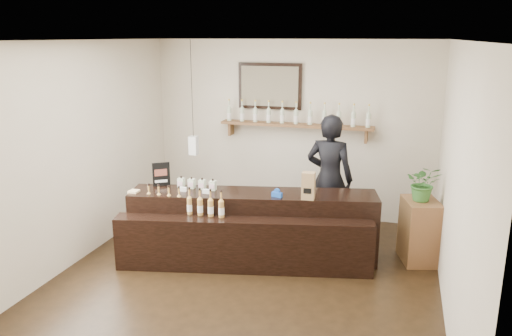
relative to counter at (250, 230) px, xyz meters
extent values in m
plane|color=black|center=(0.11, -0.58, -0.42)|extent=(5.00, 5.00, 0.00)
plane|color=beige|center=(0.11, 1.92, 0.98)|extent=(4.50, 0.00, 4.50)
plane|color=beige|center=(0.11, -3.08, 0.98)|extent=(4.50, 0.00, 4.50)
plane|color=beige|center=(-2.14, -0.58, 0.98)|extent=(0.00, 5.00, 5.00)
plane|color=beige|center=(2.36, -0.58, 0.98)|extent=(0.00, 5.00, 5.00)
plane|color=white|center=(0.11, -0.58, 2.38)|extent=(5.00, 5.00, 0.00)
cube|color=brown|center=(0.21, 1.79, 1.08)|extent=(2.40, 0.25, 0.04)
cube|color=brown|center=(-0.87, 1.82, 0.96)|extent=(0.04, 0.20, 0.20)
cube|color=brown|center=(1.29, 1.82, 0.96)|extent=(0.04, 0.20, 0.20)
cube|color=black|center=(-0.24, 1.89, 1.66)|extent=(1.02, 0.04, 0.72)
cube|color=#483F2E|center=(-0.24, 1.86, 1.66)|extent=(0.92, 0.01, 0.62)
cube|color=white|center=(-1.19, 1.02, 0.83)|extent=(0.12, 0.12, 0.28)
cylinder|color=black|center=(-1.19, 1.02, 1.68)|extent=(0.01, 0.01, 1.41)
cylinder|color=beige|center=(-0.89, 1.79, 1.20)|extent=(0.07, 0.07, 0.20)
cone|color=beige|center=(-0.89, 1.79, 1.33)|extent=(0.07, 0.07, 0.05)
cylinder|color=beige|center=(-0.89, 1.79, 1.39)|extent=(0.02, 0.02, 0.07)
cylinder|color=gold|center=(-0.89, 1.79, 1.44)|extent=(0.03, 0.03, 0.02)
cylinder|color=white|center=(-0.89, 1.79, 1.18)|extent=(0.07, 0.07, 0.09)
cylinder|color=beige|center=(-0.67, 1.79, 1.20)|extent=(0.07, 0.07, 0.20)
cone|color=beige|center=(-0.67, 1.79, 1.33)|extent=(0.07, 0.07, 0.05)
cylinder|color=beige|center=(-0.67, 1.79, 1.39)|extent=(0.02, 0.02, 0.07)
cylinder|color=gold|center=(-0.67, 1.79, 1.44)|extent=(0.03, 0.03, 0.02)
cylinder|color=white|center=(-0.67, 1.79, 1.18)|extent=(0.07, 0.07, 0.09)
cylinder|color=beige|center=(-0.45, 1.79, 1.20)|extent=(0.07, 0.07, 0.20)
cone|color=beige|center=(-0.45, 1.79, 1.33)|extent=(0.07, 0.07, 0.05)
cylinder|color=beige|center=(-0.45, 1.79, 1.39)|extent=(0.02, 0.02, 0.07)
cylinder|color=gold|center=(-0.45, 1.79, 1.44)|extent=(0.03, 0.03, 0.02)
cylinder|color=white|center=(-0.45, 1.79, 1.18)|extent=(0.07, 0.07, 0.09)
cylinder|color=beige|center=(-0.23, 1.79, 1.20)|extent=(0.07, 0.07, 0.20)
cone|color=beige|center=(-0.23, 1.79, 1.33)|extent=(0.07, 0.07, 0.05)
cylinder|color=beige|center=(-0.23, 1.79, 1.39)|extent=(0.02, 0.02, 0.07)
cylinder|color=gold|center=(-0.23, 1.79, 1.44)|extent=(0.03, 0.03, 0.02)
cylinder|color=white|center=(-0.23, 1.79, 1.18)|extent=(0.07, 0.07, 0.09)
cylinder|color=beige|center=(-0.01, 1.79, 1.20)|extent=(0.07, 0.07, 0.20)
cone|color=beige|center=(-0.01, 1.79, 1.33)|extent=(0.07, 0.07, 0.05)
cylinder|color=beige|center=(-0.01, 1.79, 1.39)|extent=(0.02, 0.02, 0.07)
cylinder|color=gold|center=(-0.01, 1.79, 1.44)|extent=(0.03, 0.03, 0.02)
cylinder|color=white|center=(-0.01, 1.79, 1.18)|extent=(0.07, 0.07, 0.09)
cylinder|color=beige|center=(0.21, 1.79, 1.20)|extent=(0.07, 0.07, 0.20)
cone|color=beige|center=(0.21, 1.79, 1.33)|extent=(0.07, 0.07, 0.05)
cylinder|color=beige|center=(0.21, 1.79, 1.39)|extent=(0.02, 0.02, 0.07)
cylinder|color=gold|center=(0.21, 1.79, 1.44)|extent=(0.03, 0.03, 0.02)
cylinder|color=white|center=(0.21, 1.79, 1.18)|extent=(0.07, 0.07, 0.09)
cylinder|color=beige|center=(0.43, 1.79, 1.20)|extent=(0.07, 0.07, 0.20)
cone|color=beige|center=(0.43, 1.79, 1.33)|extent=(0.07, 0.07, 0.05)
cylinder|color=beige|center=(0.43, 1.79, 1.39)|extent=(0.02, 0.02, 0.07)
cylinder|color=gold|center=(0.43, 1.79, 1.44)|extent=(0.03, 0.03, 0.02)
cylinder|color=white|center=(0.43, 1.79, 1.18)|extent=(0.07, 0.07, 0.09)
cylinder|color=beige|center=(0.65, 1.79, 1.20)|extent=(0.07, 0.07, 0.20)
cone|color=beige|center=(0.65, 1.79, 1.33)|extent=(0.07, 0.07, 0.05)
cylinder|color=beige|center=(0.65, 1.79, 1.39)|extent=(0.02, 0.02, 0.07)
cylinder|color=gold|center=(0.65, 1.79, 1.44)|extent=(0.03, 0.03, 0.02)
cylinder|color=white|center=(0.65, 1.79, 1.18)|extent=(0.07, 0.07, 0.09)
cylinder|color=beige|center=(0.87, 1.79, 1.20)|extent=(0.07, 0.07, 0.20)
cone|color=beige|center=(0.87, 1.79, 1.33)|extent=(0.07, 0.07, 0.05)
cylinder|color=beige|center=(0.87, 1.79, 1.39)|extent=(0.02, 0.02, 0.07)
cylinder|color=gold|center=(0.87, 1.79, 1.44)|extent=(0.03, 0.03, 0.02)
cylinder|color=white|center=(0.87, 1.79, 1.18)|extent=(0.07, 0.07, 0.09)
cylinder|color=beige|center=(1.09, 1.79, 1.20)|extent=(0.07, 0.07, 0.20)
cone|color=beige|center=(1.09, 1.79, 1.33)|extent=(0.07, 0.07, 0.05)
cylinder|color=beige|center=(1.09, 1.79, 1.39)|extent=(0.02, 0.02, 0.07)
cylinder|color=gold|center=(1.09, 1.79, 1.44)|extent=(0.03, 0.03, 0.02)
cylinder|color=white|center=(1.09, 1.79, 1.18)|extent=(0.07, 0.07, 0.09)
cylinder|color=beige|center=(1.31, 1.79, 1.20)|extent=(0.07, 0.07, 0.20)
cone|color=beige|center=(1.31, 1.79, 1.33)|extent=(0.07, 0.07, 0.05)
cylinder|color=beige|center=(1.31, 1.79, 1.39)|extent=(0.02, 0.02, 0.07)
cylinder|color=gold|center=(1.31, 1.79, 1.44)|extent=(0.03, 0.03, 0.02)
cylinder|color=white|center=(1.31, 1.79, 1.18)|extent=(0.07, 0.07, 0.09)
cube|color=black|center=(0.01, 0.12, 0.03)|extent=(3.23, 1.22, 0.89)
cube|color=black|center=(0.01, -0.30, -0.08)|extent=(3.17, 0.95, 0.67)
cube|color=white|center=(-0.88, -0.09, 0.50)|extent=(0.10, 0.04, 0.05)
cube|color=white|center=(-0.55, -0.09, 0.50)|extent=(0.10, 0.04, 0.05)
cube|color=#D4B682|center=(-1.47, -0.30, 0.32)|extent=(0.12, 0.12, 0.12)
cube|color=#D4B682|center=(-1.47, -0.30, 0.44)|extent=(0.12, 0.12, 0.12)
cube|color=beige|center=(-0.98, 0.07, 0.53)|extent=(0.08, 0.08, 0.13)
cube|color=#D8A8B7|center=(-0.98, 0.03, 0.53)|extent=(0.07, 0.00, 0.06)
cylinder|color=black|center=(-0.98, 0.07, 0.61)|extent=(0.02, 0.02, 0.03)
cube|color=beige|center=(-0.83, 0.07, 0.53)|extent=(0.08, 0.08, 0.13)
cube|color=#D8A8B7|center=(-0.83, 0.03, 0.53)|extent=(0.07, 0.00, 0.06)
cylinder|color=black|center=(-0.83, 0.07, 0.61)|extent=(0.02, 0.02, 0.03)
cube|color=beige|center=(-0.68, 0.07, 0.53)|extent=(0.08, 0.08, 0.13)
cube|color=#D8A8B7|center=(-0.68, 0.03, 0.53)|extent=(0.07, 0.00, 0.06)
cylinder|color=black|center=(-0.68, 0.07, 0.61)|extent=(0.02, 0.02, 0.03)
cube|color=beige|center=(-0.53, 0.07, 0.53)|extent=(0.08, 0.08, 0.13)
cube|color=#D8A8B7|center=(-0.53, 0.03, 0.53)|extent=(0.07, 0.00, 0.06)
cylinder|color=black|center=(-0.53, 0.07, 0.61)|extent=(0.02, 0.02, 0.03)
cylinder|color=#B0803B|center=(-1.26, -0.30, 0.36)|extent=(0.07, 0.07, 0.20)
cone|color=#B0803B|center=(-1.26, -0.30, 0.48)|extent=(0.07, 0.07, 0.05)
cylinder|color=#B0803B|center=(-1.26, -0.30, 0.54)|extent=(0.02, 0.02, 0.07)
cylinder|color=black|center=(-1.26, -0.30, 0.59)|extent=(0.03, 0.03, 0.02)
cylinder|color=white|center=(-1.26, -0.30, 0.34)|extent=(0.07, 0.07, 0.09)
cylinder|color=#B0803B|center=(-1.12, -0.30, 0.36)|extent=(0.07, 0.07, 0.20)
cone|color=#B0803B|center=(-1.12, -0.30, 0.48)|extent=(0.07, 0.07, 0.05)
cylinder|color=#B0803B|center=(-1.12, -0.30, 0.54)|extent=(0.02, 0.02, 0.07)
cylinder|color=black|center=(-1.12, -0.30, 0.59)|extent=(0.03, 0.03, 0.02)
cylinder|color=white|center=(-1.12, -0.30, 0.34)|extent=(0.07, 0.07, 0.09)
cylinder|color=#B0803B|center=(-0.98, -0.30, 0.36)|extent=(0.07, 0.07, 0.20)
cone|color=#B0803B|center=(-0.98, -0.30, 0.48)|extent=(0.07, 0.07, 0.05)
cylinder|color=#B0803B|center=(-0.98, -0.30, 0.54)|extent=(0.02, 0.02, 0.07)
cylinder|color=black|center=(-0.98, -0.30, 0.59)|extent=(0.03, 0.03, 0.02)
cylinder|color=white|center=(-0.98, -0.30, 0.34)|extent=(0.07, 0.07, 0.09)
cylinder|color=#B0803B|center=(-0.83, -0.30, 0.36)|extent=(0.07, 0.07, 0.20)
cone|color=#B0803B|center=(-0.83, -0.30, 0.48)|extent=(0.07, 0.07, 0.05)
cylinder|color=#B0803B|center=(-0.83, -0.30, 0.54)|extent=(0.02, 0.02, 0.07)
cylinder|color=black|center=(-0.83, -0.30, 0.59)|extent=(0.03, 0.03, 0.02)
cylinder|color=white|center=(-0.83, -0.30, 0.34)|extent=(0.07, 0.07, 0.09)
cylinder|color=#B0803B|center=(-0.69, -0.30, 0.36)|extent=(0.07, 0.07, 0.20)
cone|color=#B0803B|center=(-0.69, -0.30, 0.48)|extent=(0.07, 0.07, 0.05)
cylinder|color=#B0803B|center=(-0.69, -0.30, 0.54)|extent=(0.02, 0.02, 0.07)
cylinder|color=black|center=(-0.69, -0.30, 0.59)|extent=(0.03, 0.03, 0.02)
cylinder|color=white|center=(-0.69, -0.30, 0.34)|extent=(0.07, 0.07, 0.09)
cylinder|color=#B0803B|center=(-0.55, -0.30, 0.36)|extent=(0.07, 0.07, 0.20)
cone|color=#B0803B|center=(-0.55, -0.30, 0.48)|extent=(0.07, 0.07, 0.05)
cylinder|color=#B0803B|center=(-0.55, -0.30, 0.54)|extent=(0.02, 0.02, 0.07)
cylinder|color=black|center=(-0.55, -0.30, 0.59)|extent=(0.03, 0.03, 0.02)
cylinder|color=white|center=(-0.55, -0.30, 0.34)|extent=(0.07, 0.07, 0.09)
cylinder|color=#B0803B|center=(-0.41, -0.30, 0.36)|extent=(0.07, 0.07, 0.20)
cone|color=#B0803B|center=(-0.41, -0.30, 0.48)|extent=(0.07, 0.07, 0.05)
cylinder|color=#B0803B|center=(-0.41, -0.30, 0.54)|extent=(0.02, 0.02, 0.07)
cylinder|color=black|center=(-0.41, -0.30, 0.59)|extent=(0.03, 0.03, 0.02)
cylinder|color=white|center=(-0.41, -0.30, 0.34)|extent=(0.07, 0.07, 0.09)
cylinder|color=#B0803B|center=(-0.27, -0.30, 0.36)|extent=(0.07, 0.07, 0.20)
cone|color=#B0803B|center=(-0.27, -0.30, 0.48)|extent=(0.07, 0.07, 0.05)
cylinder|color=#B0803B|center=(-0.27, -0.30, 0.54)|extent=(0.02, 0.02, 0.07)
cylinder|color=black|center=(-0.27, -0.30, 0.59)|extent=(0.03, 0.03, 0.02)
cylinder|color=white|center=(-0.27, -0.30, 0.34)|extent=(0.07, 0.07, 0.09)
cube|color=black|center=(-1.26, 0.05, 0.63)|extent=(0.20, 0.15, 0.32)
cube|color=brown|center=(-1.26, 0.04, 0.66)|extent=(0.14, 0.10, 0.09)
cube|color=white|center=(-1.26, 0.04, 0.54)|extent=(0.14, 0.10, 0.04)
cube|color=olive|center=(0.74, 0.05, 0.64)|extent=(0.16, 0.12, 0.34)
cube|color=black|center=(0.74, -0.01, 0.59)|extent=(0.10, 0.00, 0.07)
cube|color=#1848A8|center=(0.35, 0.03, 0.50)|extent=(0.14, 0.08, 0.06)
cylinder|color=#1848A8|center=(0.35, 0.03, 0.55)|extent=(0.08, 0.05, 0.07)
cube|color=brown|center=(2.11, 0.60, -0.01)|extent=(0.55, 0.65, 0.82)
imported|color=#356E2C|center=(2.11, 0.60, 0.64)|extent=(0.43, 0.38, 0.47)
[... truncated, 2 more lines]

